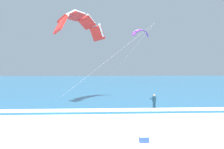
# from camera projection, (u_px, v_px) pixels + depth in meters

# --- Properties ---
(sea) EXTENTS (200.00, 120.00, 0.20)m
(sea) POSITION_uv_depth(u_px,v_px,m) (120.00, 81.00, 83.08)
(sea) COLOR teal
(sea) RESTS_ON ground
(surf_foam) EXTENTS (200.00, 1.80, 0.04)m
(surf_foam) POSITION_uv_depth(u_px,v_px,m) (174.00, 109.00, 24.20)
(surf_foam) COLOR white
(surf_foam) RESTS_ON sea
(surfboard) EXTENTS (1.00, 1.45, 0.09)m
(surfboard) POSITION_uv_depth(u_px,v_px,m) (154.00, 110.00, 25.09)
(surfboard) COLOR #E04C38
(surfboard) RESTS_ON ground
(kitesurfer) EXTENTS (0.66, 0.66, 1.69)m
(kitesurfer) POSITION_uv_depth(u_px,v_px,m) (154.00, 101.00, 25.08)
(kitesurfer) COLOR #143347
(kitesurfer) RESTS_ON ground
(kite_primary) EXTENTS (11.22, 8.89, 10.44)m
(kite_primary) POSITION_uv_depth(u_px,v_px,m) (79.00, 23.00, 29.83)
(kite_primary) COLOR red
(kite_distant) EXTENTS (5.31, 3.27, 2.09)m
(kite_distant) POSITION_uv_depth(u_px,v_px,m) (141.00, 32.00, 67.87)
(kite_distant) COLOR purple
(cooler_box) EXTENTS (0.58, 0.38, 0.40)m
(cooler_box) POSITION_uv_depth(u_px,v_px,m) (144.00, 139.00, 14.02)
(cooler_box) COLOR #2D51B2
(cooler_box) RESTS_ON ground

